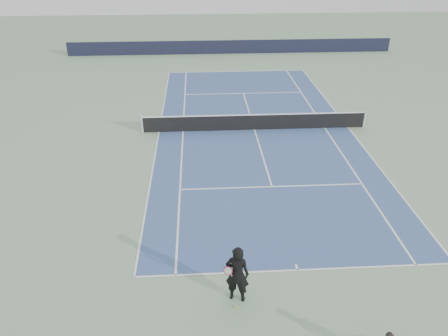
{
  "coord_description": "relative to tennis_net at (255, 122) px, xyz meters",
  "views": [
    {
      "loc": [
        -3.18,
        -23.0,
        10.1
      ],
      "look_at": [
        -2.16,
        -6.51,
        1.1
      ],
      "focal_mm": 35.0,
      "sensor_mm": 36.0,
      "label": 1
    }
  ],
  "objects": [
    {
      "name": "court_surface",
      "position": [
        0.0,
        0.0,
        -0.5
      ],
      "size": [
        10.97,
        23.77,
        0.01
      ],
      "primitive_type": "cube",
      "color": "#395488",
      "rests_on": "ground"
    },
    {
      "name": "tennis_net",
      "position": [
        0.0,
        0.0,
        0.0
      ],
      "size": [
        12.9,
        0.1,
        1.07
      ],
      "color": "silver",
      "rests_on": "ground"
    },
    {
      "name": "tennis_player",
      "position": [
        -2.17,
        -13.02,
        0.49
      ],
      "size": [
        0.89,
        0.72,
        2.0
      ],
      "color": "black",
      "rests_on": "ground"
    },
    {
      "name": "ground",
      "position": [
        0.0,
        0.0,
        -0.5
      ],
      "size": [
        80.0,
        80.0,
        0.0
      ],
      "primitive_type": "plane",
      "color": "gray"
    },
    {
      "name": "tennis_ball",
      "position": [
        -2.23,
        -13.42,
        -0.47
      ],
      "size": [
        0.07,
        0.07,
        0.07
      ],
      "primitive_type": "sphere",
      "color": "yellow",
      "rests_on": "ground"
    },
    {
      "name": "windscreen_far",
      "position": [
        0.0,
        17.88,
        0.1
      ],
      "size": [
        30.0,
        0.25,
        1.2
      ],
      "primitive_type": "cube",
      "color": "black",
      "rests_on": "ground"
    }
  ]
}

